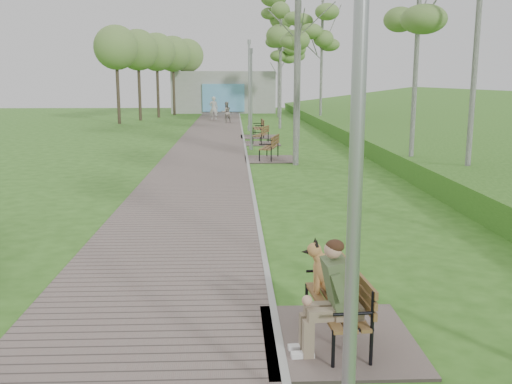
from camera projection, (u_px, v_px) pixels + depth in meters
ground at (278, 339)px, 7.25m from camera, size 120.00×120.00×0.00m
walkway at (210, 145)px, 28.25m from camera, size 3.50×67.00×0.04m
kerb at (245, 145)px, 28.32m from camera, size 0.10×67.00×0.05m
embankment at (495, 148)px, 27.32m from camera, size 14.00×70.00×1.60m
building_north at (224, 92)px, 56.77m from camera, size 10.00×5.20×4.00m
bench_main at (332, 307)px, 7.06m from camera, size 1.89×2.10×1.65m
bench_second at (269, 154)px, 23.32m from camera, size 2.03×2.25×1.25m
bench_third at (261, 140)px, 29.00m from camera, size 1.85×2.06×1.14m
bench_far at (258, 133)px, 32.41m from camera, size 2.04×2.27×1.26m
lamp_post_near at (355, 183)px, 4.64m from camera, size 0.20×0.20×5.16m
lamp_post_second at (251, 103)px, 26.21m from camera, size 0.18×0.18×4.62m
lamp_post_third at (249, 89)px, 35.81m from camera, size 0.22×0.22×5.66m
pedestrian_near at (214, 108)px, 45.99m from camera, size 0.70×0.47×1.88m
pedestrian_far at (226, 112)px, 42.83m from camera, size 0.94×0.85×1.58m
birch_mid_c at (300, 28)px, 29.68m from camera, size 2.57×2.57×7.48m
birch_far_b at (281, 17)px, 36.73m from camera, size 2.52×2.52×9.16m
birch_far_c at (322, 23)px, 37.95m from camera, size 2.74×2.74×8.79m
birch_distant_a at (279, 53)px, 48.52m from camera, size 2.32×2.32×6.92m
birch_distant_b at (300, 50)px, 51.47m from camera, size 2.22×2.22×7.42m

